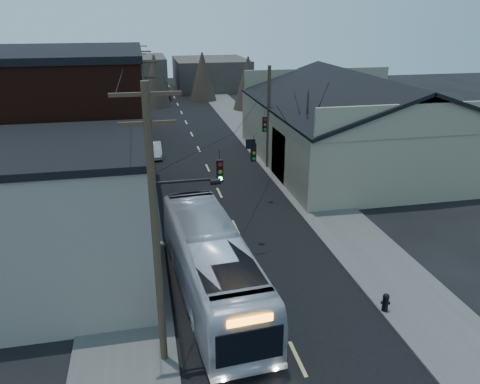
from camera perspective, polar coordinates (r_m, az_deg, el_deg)
name	(u,v)px	position (r m, az deg, el deg)	size (l,w,h in m)	color
road_surface	(201,155)	(43.76, -4.73, 4.54)	(9.00, 110.00, 0.02)	black
sidewalk_left	(130,159)	(43.46, -13.27, 3.99)	(4.00, 110.00, 0.12)	#474744
sidewalk_right	(269,150)	(44.98, 3.54, 5.10)	(4.00, 110.00, 0.12)	#474744
building_clapboard	(64,222)	(22.82, -20.68, -3.40)	(8.00, 8.00, 7.00)	gray
building_brick	(68,133)	(32.86, -20.26, 6.73)	(10.00, 12.00, 10.00)	black
building_left_far	(96,109)	(48.66, -17.13, 9.61)	(9.00, 14.00, 7.00)	#352F2A
warehouse	(357,132)	(42.03, 14.10, 7.08)	(16.16, 20.60, 7.73)	gray
building_far_left	(133,76)	(77.22, -12.87, 13.59)	(10.00, 12.00, 6.00)	#352F2A
building_far_right	(211,74)	(83.13, -3.59, 14.21)	(12.00, 14.00, 5.00)	#352F2A
bare_tree	(306,141)	(34.86, 8.03, 6.22)	(0.40, 0.40, 7.20)	black
utility_lines	(169,117)	(36.61, -8.63, 9.08)	(11.24, 45.28, 10.50)	#382B1E
bus	(212,264)	(21.64, -3.49, -8.77)	(2.81, 12.00, 3.34)	silver
parked_car	(154,150)	(43.66, -10.44, 5.07)	(1.34, 3.85, 1.27)	#9FA1A6
fire_hydrant	(386,302)	(21.99, 17.32, -12.63)	(0.42, 0.29, 0.85)	black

